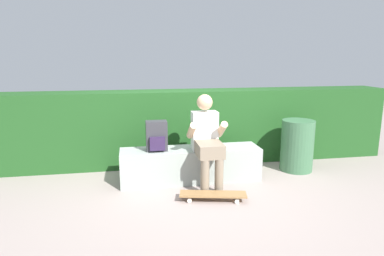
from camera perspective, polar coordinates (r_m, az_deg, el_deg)
ground_plane at (r=4.57m, az=0.35°, el=-9.88°), size 24.00×24.00×0.00m
bench_main at (r=4.73m, az=-0.22°, el=-6.14°), size 1.92×0.46×0.46m
person_skater at (r=4.45m, az=2.50°, el=-1.65°), size 0.49×0.62×1.21m
skateboard_near_person at (r=4.16m, az=3.55°, el=-11.09°), size 0.82×0.37×0.09m
backpack_on_bench at (r=4.55m, az=-5.95°, el=-1.41°), size 0.28×0.23×0.40m
hedge_row at (r=5.50m, az=0.73°, el=0.29°), size 6.32×0.56×1.17m
trash_bin at (r=5.35m, az=17.23°, el=-2.81°), size 0.48×0.48×0.77m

